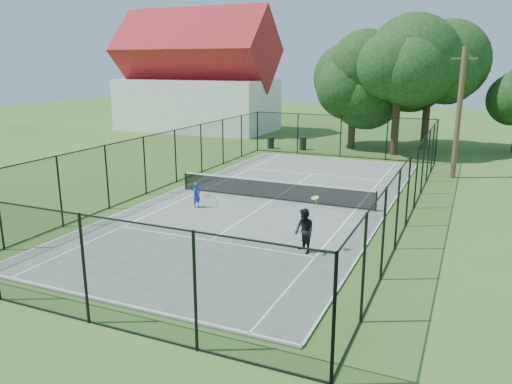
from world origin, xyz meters
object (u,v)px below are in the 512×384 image
at_px(trash_bin_left, 271,143).
at_px(utility_pole, 459,113).
at_px(trash_bin_right, 303,143).
at_px(player_black, 304,231).
at_px(tennis_net, 273,189).
at_px(player_blue, 197,195).

height_order(trash_bin_left, utility_pole, utility_pole).
distance_m(trash_bin_right, player_black, 22.01).
height_order(trash_bin_right, player_black, player_black).
bearing_deg(tennis_net, player_blue, -136.10).
bearing_deg(tennis_net, trash_bin_left, 112.51).
relative_size(trash_bin_right, player_blue, 0.85).
xyz_separation_m(tennis_net, trash_bin_left, (-5.96, 14.39, -0.13)).
bearing_deg(player_blue, player_black, -28.50).
bearing_deg(trash_bin_right, player_blue, -87.89).
xyz_separation_m(utility_pole, player_blue, (-10.58, -11.66, -3.17)).
bearing_deg(player_blue, trash_bin_left, 100.65).
height_order(trash_bin_right, utility_pole, utility_pole).
bearing_deg(player_black, utility_pole, 74.43).
xyz_separation_m(trash_bin_right, utility_pole, (11.22, -5.75, 3.31)).
height_order(utility_pole, player_black, utility_pole).
bearing_deg(player_blue, utility_pole, 47.77).
xyz_separation_m(player_blue, player_black, (6.37, -3.46, 0.22)).
bearing_deg(trash_bin_right, player_black, -71.43).
height_order(tennis_net, trash_bin_left, tennis_net).
bearing_deg(trash_bin_left, player_black, -64.98).
bearing_deg(player_black, player_blue, 151.50).
bearing_deg(trash_bin_left, player_blue, -79.35).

